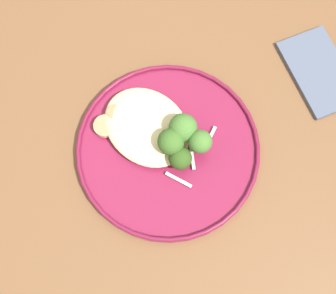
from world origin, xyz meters
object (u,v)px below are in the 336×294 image
(seared_scallop_large_seared, at_px, (115,113))
(broccoli_floret_right_tilted, at_px, (200,142))
(broccoli_floret_center_pile, at_px, (183,128))
(seared_scallop_left_edge, at_px, (154,135))
(folded_napkin, at_px, (319,72))
(seared_scallop_tilted_round, at_px, (105,126))
(dinner_plate, at_px, (168,149))
(seared_scallop_rear_pale, at_px, (155,109))
(broccoli_floret_front_edge, at_px, (180,158))
(seared_scallop_half_hidden, at_px, (144,125))
(broccoli_floret_near_rim, at_px, (171,142))

(seared_scallop_large_seared, distance_m, broccoli_floret_right_tilted, 0.15)
(broccoli_floret_right_tilted, xyz_separation_m, broccoli_floret_center_pile, (0.03, 0.00, 0.00))
(seared_scallop_left_edge, height_order, broccoli_floret_right_tilted, broccoli_floret_right_tilted)
(seared_scallop_large_seared, xyz_separation_m, folded_napkin, (-0.19, -0.29, -0.02))
(seared_scallop_tilted_round, relative_size, broccoli_floret_right_tilted, 0.60)
(dinner_plate, bearing_deg, seared_scallop_tilted_round, 24.73)
(broccoli_floret_center_pile, bearing_deg, broccoli_floret_right_tilted, -176.53)
(seared_scallop_rear_pale, distance_m, seared_scallop_left_edge, 0.04)
(seared_scallop_rear_pale, relative_size, broccoli_floret_front_edge, 0.57)
(seared_scallop_left_edge, xyz_separation_m, seared_scallop_half_hidden, (0.02, -0.00, -0.00))
(seared_scallop_left_edge, height_order, broccoli_floret_center_pile, broccoli_floret_center_pile)
(dinner_plate, distance_m, broccoli_floret_right_tilted, 0.06)
(broccoli_floret_center_pile, bearing_deg, seared_scallop_rear_pale, 0.49)
(broccoli_floret_center_pile, bearing_deg, seared_scallop_half_hidden, 29.44)
(dinner_plate, bearing_deg, broccoli_floret_right_tilted, -137.25)
(seared_scallop_tilted_round, relative_size, broccoli_floret_front_edge, 0.76)
(seared_scallop_tilted_round, bearing_deg, broccoli_floret_right_tilted, -149.64)
(seared_scallop_left_edge, relative_size, seared_scallop_large_seared, 0.95)
(seared_scallop_left_edge, height_order, seared_scallop_tilted_round, seared_scallop_left_edge)
(seared_scallop_rear_pale, relative_size, seared_scallop_half_hidden, 1.18)
(dinner_plate, height_order, seared_scallop_tilted_round, seared_scallop_tilted_round)
(seared_scallop_left_edge, bearing_deg, seared_scallop_large_seared, 13.89)
(folded_napkin, bearing_deg, seared_scallop_tilted_round, 60.04)
(dinner_plate, xyz_separation_m, seared_scallop_tilted_round, (0.10, 0.04, 0.01))
(broccoli_floret_center_pile, relative_size, folded_napkin, 0.42)
(broccoli_floret_near_rim, bearing_deg, broccoli_floret_front_edge, 166.76)
(broccoli_floret_near_rim, distance_m, broccoli_floret_front_edge, 0.03)
(broccoli_floret_center_pile, bearing_deg, broccoli_floret_front_edge, 128.89)
(seared_scallop_rear_pale, xyz_separation_m, folded_napkin, (-0.15, -0.25, -0.02))
(seared_scallop_rear_pale, xyz_separation_m, broccoli_floret_near_rim, (-0.06, 0.03, 0.03))
(broccoli_floret_near_rim, xyz_separation_m, folded_napkin, (-0.08, -0.27, -0.04))
(dinner_plate, height_order, folded_napkin, dinner_plate)
(broccoli_floret_right_tilted, bearing_deg, seared_scallop_large_seared, 20.73)
(seared_scallop_rear_pale, height_order, folded_napkin, seared_scallop_rear_pale)
(seared_scallop_left_edge, height_order, broccoli_floret_near_rim, broccoli_floret_near_rim)
(dinner_plate, relative_size, broccoli_floret_center_pile, 4.59)
(seared_scallop_half_hidden, distance_m, broccoli_floret_right_tilted, 0.10)
(seared_scallop_half_hidden, distance_m, folded_napkin, 0.31)
(seared_scallop_tilted_round, distance_m, broccoli_floret_near_rim, 0.11)
(dinner_plate, relative_size, folded_napkin, 1.93)
(seared_scallop_rear_pale, relative_size, broccoli_floret_center_pile, 0.41)
(seared_scallop_rear_pale, distance_m, broccoli_floret_near_rim, 0.07)
(seared_scallop_tilted_round, bearing_deg, seared_scallop_half_hidden, -134.28)
(seared_scallop_tilted_round, xyz_separation_m, broccoli_floret_near_rim, (-0.10, -0.05, 0.03))
(seared_scallop_left_edge, bearing_deg, broccoli_floret_front_edge, 177.18)
(seared_scallop_half_hidden, xyz_separation_m, broccoli_floret_right_tilted, (-0.09, -0.03, 0.03))
(seared_scallop_half_hidden, relative_size, folded_napkin, 0.15)
(seared_scallop_rear_pale, relative_size, broccoli_floret_near_rim, 0.43)
(seared_scallop_left_edge, relative_size, broccoli_floret_right_tilted, 0.44)
(seared_scallop_rear_pale, height_order, broccoli_floret_near_rim, broccoli_floret_near_rim)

